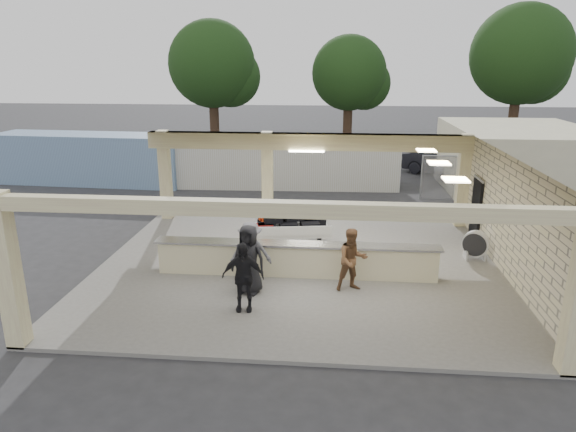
# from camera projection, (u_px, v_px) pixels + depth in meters

# --- Properties ---
(ground) EXTENTS (120.00, 120.00, 0.00)m
(ground) POSITION_uv_depth(u_px,v_px,m) (297.00, 271.00, 15.45)
(ground) COLOR #2A2A2D
(ground) RESTS_ON ground
(pavilion) EXTENTS (12.01, 10.00, 3.55)m
(pavilion) POSITION_uv_depth(u_px,v_px,m) (306.00, 222.00, 15.67)
(pavilion) COLOR slate
(pavilion) RESTS_ON ground
(baggage_counter) EXTENTS (8.20, 0.58, 0.98)m
(baggage_counter) POSITION_uv_depth(u_px,v_px,m) (296.00, 259.00, 14.80)
(baggage_counter) COLOR beige
(baggage_counter) RESTS_ON pavilion
(luggage_cart) EXTENTS (2.72, 1.92, 1.47)m
(luggage_cart) POSITION_uv_depth(u_px,v_px,m) (290.00, 223.00, 16.97)
(luggage_cart) COLOR silver
(luggage_cart) RESTS_ON pavilion
(drum_fan) EXTENTS (0.85, 0.61, 0.91)m
(drum_fan) POSITION_uv_depth(u_px,v_px,m) (475.00, 244.00, 16.02)
(drum_fan) COLOR silver
(drum_fan) RESTS_ON pavilion
(baggage_handler) EXTENTS (0.58, 0.68, 1.64)m
(baggage_handler) POSITION_uv_depth(u_px,v_px,m) (265.00, 223.00, 16.96)
(baggage_handler) COLOR #FF450D
(baggage_handler) RESTS_ON pavilion
(passenger_a) EXTENTS (0.92, 0.60, 1.74)m
(passenger_a) POSITION_uv_depth(u_px,v_px,m) (352.00, 260.00, 13.72)
(passenger_a) COLOR brown
(passenger_a) RESTS_ON pavilion
(passenger_b) EXTENTS (1.06, 0.45, 1.77)m
(passenger_b) POSITION_uv_depth(u_px,v_px,m) (243.00, 277.00, 12.61)
(passenger_b) COLOR black
(passenger_b) RESTS_ON pavilion
(passenger_c) EXTENTS (1.22, 0.67, 1.79)m
(passenger_c) POSITION_uv_depth(u_px,v_px,m) (250.00, 253.00, 14.13)
(passenger_c) COLOR #56555B
(passenger_c) RESTS_ON pavilion
(passenger_d) EXTENTS (0.99, 0.61, 1.89)m
(passenger_d) POSITION_uv_depth(u_px,v_px,m) (249.00, 259.00, 13.56)
(passenger_d) COLOR black
(passenger_d) RESTS_ON pavilion
(car_white_a) EXTENTS (5.31, 3.19, 1.42)m
(car_white_a) POSITION_uv_depth(u_px,v_px,m) (485.00, 170.00, 26.16)
(car_white_a) COLOR silver
(car_white_a) RESTS_ON ground
(car_white_b) EXTENTS (4.38, 1.72, 1.37)m
(car_white_b) POSITION_uv_depth(u_px,v_px,m) (567.00, 169.00, 26.75)
(car_white_b) COLOR silver
(car_white_b) RESTS_ON ground
(car_dark) EXTENTS (4.51, 4.02, 1.50)m
(car_dark) POSITION_uv_depth(u_px,v_px,m) (444.00, 162.00, 28.03)
(car_dark) COLOR black
(car_dark) RESTS_ON ground
(container_white) EXTENTS (11.68, 2.73, 2.52)m
(container_white) POSITION_uv_depth(u_px,v_px,m) (281.00, 161.00, 25.68)
(container_white) COLOR silver
(container_white) RESTS_ON ground
(container_blue) EXTENTS (9.80, 2.86, 2.52)m
(container_blue) POSITION_uv_depth(u_px,v_px,m) (91.00, 159.00, 26.34)
(container_blue) COLOR #7296B7
(container_blue) RESTS_ON ground
(fence) EXTENTS (12.06, 0.06, 2.03)m
(fence) POSITION_uv_depth(u_px,v_px,m) (559.00, 179.00, 22.77)
(fence) COLOR gray
(fence) RESTS_ON ground
(tree_left) EXTENTS (6.60, 6.30, 9.00)m
(tree_left) POSITION_uv_depth(u_px,v_px,m) (217.00, 68.00, 37.51)
(tree_left) COLOR #382619
(tree_left) RESTS_ON ground
(tree_mid) EXTENTS (6.00, 5.60, 8.00)m
(tree_mid) POSITION_uv_depth(u_px,v_px,m) (353.00, 76.00, 38.74)
(tree_mid) COLOR #382619
(tree_mid) RESTS_ON ground
(tree_right) EXTENTS (7.20, 7.00, 10.00)m
(tree_right) POSITION_uv_depth(u_px,v_px,m) (524.00, 59.00, 36.39)
(tree_right) COLOR #382619
(tree_right) RESTS_ON ground
(adjacent_building) EXTENTS (6.00, 8.00, 3.20)m
(adjacent_building) POSITION_uv_depth(u_px,v_px,m) (518.00, 162.00, 23.70)
(adjacent_building) COLOR beige
(adjacent_building) RESTS_ON ground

